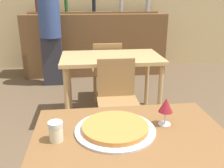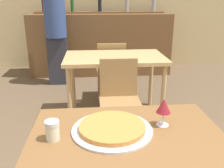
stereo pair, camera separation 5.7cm
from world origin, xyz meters
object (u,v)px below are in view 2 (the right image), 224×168
object	(u,v)px
chair_far_side_front	(120,95)
cheese_shaker	(52,130)
person_standing	(56,31)
chair_far_side_back	(111,67)
pizza_tray	(112,128)
wine_glass	(164,107)

from	to	relation	value
chair_far_side_front	cheese_shaker	world-z (taller)	chair_far_side_front
person_standing	chair_far_side_front	bearing A→B (deg)	-65.82
cheese_shaker	person_standing	size ratio (longest dim) A/B	0.06
chair_far_side_front	person_standing	xyz separation A→B (m)	(-0.83, 1.85, 0.41)
chair_far_side_back	person_standing	bearing A→B (deg)	-43.69
chair_far_side_front	pizza_tray	bearing A→B (deg)	-98.55
chair_far_side_front	chair_far_side_back	xyz separation A→B (m)	(0.00, 1.05, 0.00)
person_standing	pizza_tray	bearing A→B (deg)	-77.38
chair_far_side_front	chair_far_side_back	bearing A→B (deg)	90.00
chair_far_side_back	person_standing	world-z (taller)	person_standing
chair_far_side_back	person_standing	xyz separation A→B (m)	(-0.83, 0.79, 0.41)
chair_far_side_back	person_standing	distance (m)	1.22
chair_far_side_front	cheese_shaker	bearing A→B (deg)	-112.00
chair_far_side_front	pizza_tray	world-z (taller)	chair_far_side_front
chair_far_side_back	pizza_tray	size ratio (longest dim) A/B	1.92
chair_far_side_front	chair_far_side_back	world-z (taller)	same
chair_far_side_back	cheese_shaker	xyz separation A→B (m)	(-0.47, -2.22, 0.30)
pizza_tray	person_standing	size ratio (longest dim) A/B	0.26
pizza_tray	wine_glass	xyz separation A→B (m)	(0.29, 0.04, 0.10)
chair_far_side_front	cheese_shaker	size ratio (longest dim) A/B	8.08
chair_far_side_front	wine_glass	size ratio (longest dim) A/B	5.25
pizza_tray	person_standing	bearing A→B (deg)	102.62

